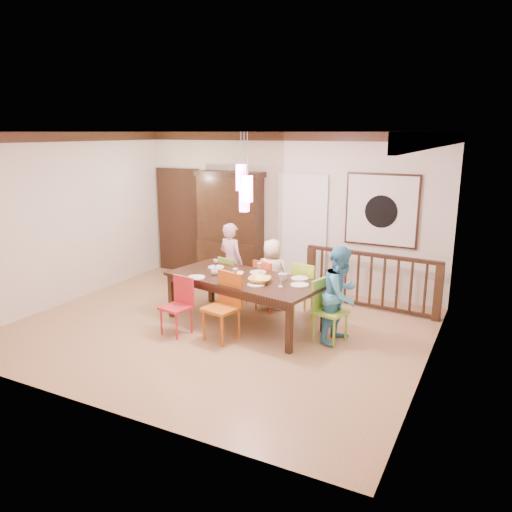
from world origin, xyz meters
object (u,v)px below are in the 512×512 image
at_px(chair_end_right, 331,307).
at_px(person_far_mid, 272,274).
at_px(person_end_right, 341,295).
at_px(person_far_left, 231,262).
at_px(china_hutch, 230,227).
at_px(balustrade, 371,280).
at_px(dining_table, 245,282).
at_px(chair_far_left, 233,277).

xyz_separation_m(chair_end_right, person_far_mid, (-1.31, 0.84, 0.09)).
bearing_deg(person_end_right, person_far_left, 81.88).
relative_size(person_far_mid, person_end_right, 0.86).
relative_size(china_hutch, person_end_right, 1.57).
xyz_separation_m(person_far_mid, person_end_right, (1.43, -0.78, 0.09)).
relative_size(chair_end_right, balustrade, 0.38).
bearing_deg(person_far_left, china_hutch, -43.53).
relative_size(dining_table, person_end_right, 1.86).
height_order(chair_far_left, person_end_right, person_end_right).
relative_size(balustrade, person_far_left, 1.66).
xyz_separation_m(balustrade, person_end_right, (-0.03, -1.53, 0.19)).
bearing_deg(person_far_mid, chair_end_right, 137.90).
height_order(dining_table, person_far_mid, person_far_mid).
xyz_separation_m(dining_table, person_end_right, (1.50, 0.05, 0.01)).
relative_size(chair_end_right, person_end_right, 0.64).
height_order(chair_far_left, person_far_mid, person_far_mid).
bearing_deg(person_far_left, dining_table, 146.40).
height_order(dining_table, person_end_right, person_end_right).
distance_m(china_hutch, person_far_mid, 1.87).
distance_m(chair_far_left, china_hutch, 1.51).
xyz_separation_m(china_hutch, person_far_left, (0.62, -1.05, -0.39)).
bearing_deg(chair_end_right, person_far_mid, 70.43).
xyz_separation_m(china_hutch, balustrade, (2.89, -0.35, -0.59)).
relative_size(dining_table, person_far_mid, 2.16).
bearing_deg(balustrade, person_end_right, -86.90).
height_order(china_hutch, person_far_left, china_hutch).
bearing_deg(balustrade, china_hutch, 177.51).
bearing_deg(dining_table, balustrade, 56.08).
height_order(dining_table, china_hutch, china_hutch).
bearing_deg(balustrade, person_far_mid, -148.39).
distance_m(china_hutch, balustrade, 2.97).
relative_size(person_far_left, person_end_right, 1.01).
distance_m(china_hutch, person_far_left, 1.28).
xyz_separation_m(chair_far_left, person_far_mid, (0.70, 0.08, 0.12)).
xyz_separation_m(chair_far_left, person_far_left, (-0.11, 0.12, 0.22)).
relative_size(chair_end_right, person_far_mid, 0.75).
bearing_deg(china_hutch, dining_table, -54.86).
height_order(person_far_left, person_end_right, person_far_left).
xyz_separation_m(chair_end_right, china_hutch, (-2.74, 1.94, 0.58)).
xyz_separation_m(chair_end_right, person_end_right, (0.12, 0.06, 0.18)).
relative_size(chair_far_left, person_far_left, 0.60).
xyz_separation_m(chair_far_left, person_end_right, (2.13, -0.70, 0.21)).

